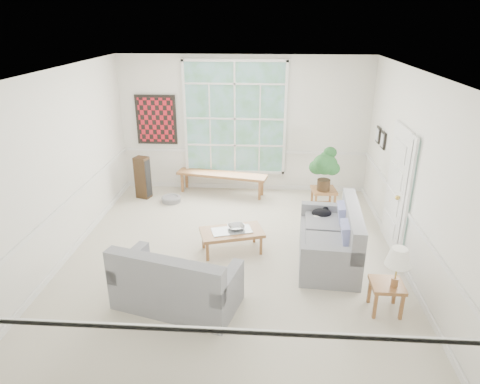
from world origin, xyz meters
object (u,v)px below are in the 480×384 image
loveseat_front (177,276)px  end_table (323,200)px  side_table (385,297)px  loveseat_right (329,234)px  coffee_table (232,241)px

loveseat_front → end_table: (2.36, 3.26, -0.21)m
side_table → loveseat_right: bearing=115.6°
loveseat_right → side_table: bearing=-60.2°
coffee_table → end_table: size_ratio=2.17×
coffee_table → side_table: size_ratio=2.38×
loveseat_front → coffee_table: loveseat_front is taller
coffee_table → side_table: bearing=-50.6°
loveseat_front → end_table: bearing=69.7°
coffee_table → end_table: bearing=28.7°
loveseat_front → coffee_table: bearing=82.7°
loveseat_right → side_table: size_ratio=4.00×
end_table → coffee_table: bearing=-134.3°
loveseat_front → coffee_table: (0.63, 1.49, -0.25)m
loveseat_right → loveseat_front: 2.58m
coffee_table → loveseat_right: bearing=-23.3°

